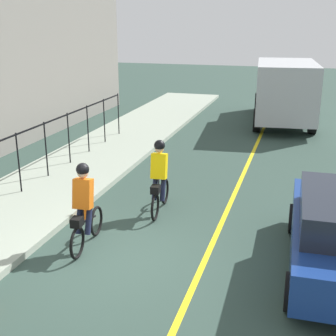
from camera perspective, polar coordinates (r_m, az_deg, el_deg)
ground_plane at (r=9.39m, az=-5.74°, el=-11.00°), size 80.00×80.00×0.00m
lane_line_centre at (r=8.97m, az=4.00°, el=-12.42°), size 36.00×0.12×0.01m
cyclist_lead at (r=11.06m, az=-1.07°, el=-1.17°), size 1.71×0.38×1.83m
cyclist_follow at (r=9.52m, az=-10.25°, el=-4.71°), size 1.71×0.38×1.83m
box_truck_background at (r=21.50m, az=14.11°, el=9.41°), size 6.90×3.05×2.78m
traffic_cone_far at (r=11.16m, az=-10.20°, el=-4.60°), size 0.36×0.36×0.62m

